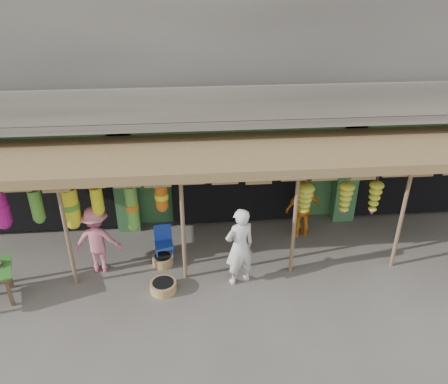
{
  "coord_description": "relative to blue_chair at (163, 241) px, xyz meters",
  "views": [
    {
      "loc": [
        -1.33,
        -8.35,
        6.58
      ],
      "look_at": [
        -0.48,
        1.0,
        1.58
      ],
      "focal_mm": 35.0,
      "sensor_mm": 36.0,
      "label": 1
    }
  ],
  "objects": [
    {
      "name": "building",
      "position": [
        2.01,
        4.25,
        2.86
      ],
      "size": [
        16.4,
        6.8,
        7.0
      ],
      "color": "gray",
      "rests_on": "ground"
    },
    {
      "name": "awning",
      "position": [
        1.84,
        0.18,
        2.07
      ],
      "size": [
        14.0,
        2.7,
        2.79
      ],
      "color": "brown",
      "rests_on": "ground"
    },
    {
      "name": "blue_chair",
      "position": [
        0.0,
        0.0,
        0.0
      ],
      "size": [
        0.48,
        0.49,
        0.91
      ],
      "rotation": [
        0.0,
        0.0,
        0.11
      ],
      "color": "#17359A",
      "rests_on": "ground"
    },
    {
      "name": "person_shopper",
      "position": [
        -1.49,
        -0.34,
        0.34
      ],
      "size": [
        1.16,
        0.74,
        1.7
      ],
      "primitive_type": "imported",
      "rotation": [
        0.0,
        0.0,
        3.04
      ],
      "color": "#C66879",
      "rests_on": "ground"
    },
    {
      "name": "basket_right",
      "position": [
        -0.03,
        -0.27,
        -0.39
      ],
      "size": [
        0.59,
        0.59,
        0.23
      ],
      "primitive_type": "cylinder",
      "rotation": [
        0.0,
        0.0,
        -0.2
      ],
      "color": "olive",
      "rests_on": "ground"
    },
    {
      "name": "person_front",
      "position": [
        1.74,
        -1.07,
        0.46
      ],
      "size": [
        0.82,
        0.68,
        1.92
      ],
      "primitive_type": "imported",
      "rotation": [
        0.0,
        0.0,
        3.5
      ],
      "color": "silver",
      "rests_on": "ground"
    },
    {
      "name": "ground",
      "position": [
        2.01,
        -0.62,
        -0.51
      ],
      "size": [
        80.0,
        80.0,
        0.0
      ],
      "primitive_type": "plane",
      "color": "#514C47",
      "rests_on": "ground"
    },
    {
      "name": "person_vendor",
      "position": [
        3.64,
        0.69,
        0.32
      ],
      "size": [
        1.02,
        0.55,
        1.65
      ],
      "primitive_type": "imported",
      "rotation": [
        0.0,
        0.0,
        3.3
      ],
      "color": "orange",
      "rests_on": "ground"
    },
    {
      "name": "basket_mid",
      "position": [
        0.01,
        -1.25,
        -0.39
      ],
      "size": [
        0.77,
        0.77,
        0.23
      ],
      "primitive_type": "cylinder",
      "rotation": [
        0.0,
        0.0,
        0.36
      ],
      "color": "#966E43",
      "rests_on": "ground"
    }
  ]
}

